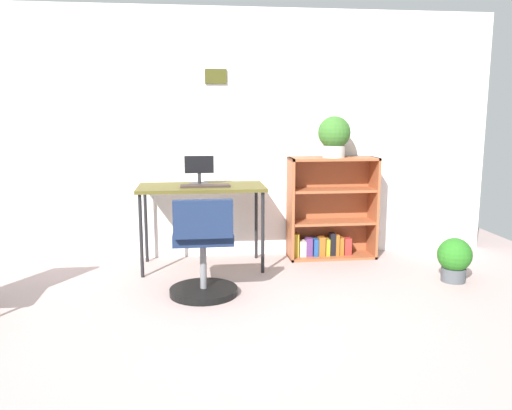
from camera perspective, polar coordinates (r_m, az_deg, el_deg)
ground_plane at (r=3.15m, az=-0.86°, el=-15.71°), size 6.24×6.24×0.00m
wall_back at (r=4.99m, az=-3.53°, el=7.59°), size 5.20×0.12×2.32m
desk at (r=4.61m, az=-5.97°, el=1.37°), size 1.11×0.55×0.74m
monitor at (r=4.66m, az=-6.22°, el=3.76°), size 0.26×0.18×0.26m
keyboard at (r=4.52m, az=-5.56°, el=2.10°), size 0.43×0.13×0.02m
office_chair at (r=3.92m, az=-5.79°, el=-5.27°), size 0.52×0.55×0.77m
bookshelf_low at (r=5.04m, az=8.00°, el=-0.81°), size 0.83×0.30×0.96m
potted_plant_on_shelf at (r=4.91m, az=8.53°, el=7.53°), size 0.30×0.30×0.38m
potted_plant_floor at (r=4.59m, az=20.85°, el=-5.44°), size 0.28×0.28×0.36m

